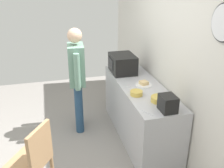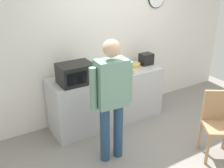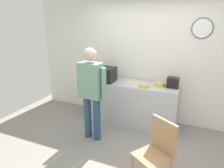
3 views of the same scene
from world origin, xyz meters
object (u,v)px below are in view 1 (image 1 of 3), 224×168
toaster (168,103)px  person_standing (77,74)px  wooden_chair (34,159)px  mixing_bowl (136,93)px  spoon_utensil (130,87)px  salad_bowl (159,99)px  microwave (123,64)px  fork_utensil (148,113)px  sandwich_plate (144,84)px

toaster → person_standing: person_standing is taller
wooden_chair → mixing_bowl: bearing=111.6°
mixing_bowl → spoon_utensil: size_ratio=1.01×
toaster → salad_bowl: bearing=178.6°
person_standing → salad_bowl: bearing=42.4°
wooden_chair → toaster: bearing=91.3°
salad_bowl → person_standing: bearing=-137.6°
mixing_bowl → person_standing: person_standing is taller
microwave → spoon_utensil: size_ratio=2.94×
microwave → spoon_utensil: bearing=-6.6°
microwave → wooden_chair: microwave is taller
toaster → person_standing: size_ratio=0.13×
fork_utensil → spoon_utensil: same height
salad_bowl → person_standing: person_standing is taller
mixing_bowl → toaster: bearing=22.6°
sandwich_plate → salad_bowl: bearing=-0.0°
mixing_bowl → person_standing: (-0.76, -0.71, 0.07)m
microwave → sandwich_plate: microwave is taller
microwave → sandwich_plate: (0.62, 0.14, -0.13)m
mixing_bowl → fork_utensil: (0.50, -0.03, -0.03)m
wooden_chair → fork_utensil: bearing=92.0°
spoon_utensil → person_standing: (-0.50, -0.71, 0.10)m
salad_bowl → spoon_utensil: 0.56m
sandwich_plate → microwave: bearing=-166.9°
fork_utensil → person_standing: bearing=-151.8°
salad_bowl → wooden_chair: bearing=-79.7°
sandwich_plate → salad_bowl: 0.54m
fork_utensil → mixing_bowl: bearing=176.0°
microwave → fork_utensil: size_ratio=2.94×
sandwich_plate → wooden_chair: 1.84m
toaster → person_standing: (-1.27, -0.92, 0.00)m
sandwich_plate → toaster: (0.80, -0.01, 0.08)m
wooden_chair → microwave: bearing=135.0°
salad_bowl → fork_utensil: size_ratio=1.26×
salad_bowl → person_standing: 1.38m
mixing_bowl → person_standing: 1.04m
salad_bowl → wooden_chair: (0.29, -1.60, -0.40)m
sandwich_plate → mixing_bowl: bearing=-37.1°
sandwich_plate → salad_bowl: salad_bowl is taller
person_standing → toaster: bearing=36.0°
microwave → toaster: 1.43m
salad_bowl → toaster: toaster is taller
salad_bowl → mixing_bowl: salad_bowl is taller
sandwich_plate → wooden_chair: bearing=-62.4°
salad_bowl → person_standing: (-1.02, -0.93, 0.07)m
microwave → salad_bowl: size_ratio=2.34×
microwave → wooden_chair: bearing=-45.0°
salad_bowl → wooden_chair: salad_bowl is taller
mixing_bowl → fork_utensil: 0.50m
microwave → salad_bowl: microwave is taller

